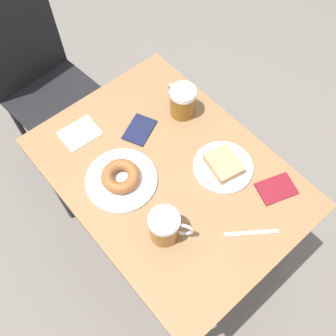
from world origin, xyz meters
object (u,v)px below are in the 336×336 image
Objects in this scene: fork at (251,233)px; passport_far_edge at (140,130)px; plate_with_donut at (121,178)px; beer_mug_center at (182,101)px; plate_with_cake at (223,165)px; chair at (39,76)px; passport_near_edge at (276,189)px; napkin_folded at (80,133)px; beer_mug_left at (165,227)px.

fork is 0.55m from passport_far_edge.
plate_with_donut is 1.78× the size of beer_mug_center.
plate_with_cake is 0.25m from fork.
chair is 1.20m from passport_near_edge.
chair is 6.44× the size of napkin_folded.
passport_near_edge is (0.38, -0.63, 0.00)m from napkin_folded.
beer_mug_left is 0.87× the size of beer_mug_center.
fork is 0.19m from passport_near_edge.
chair reaches higher than fork.
passport_far_edge is at bearing 62.71° from beer_mug_left.
napkin_folded is at bearing 120.90° from passport_near_edge.
passport_near_edge is at bearing -59.10° from napkin_folded.
chair is 1.22m from fork.
plate_with_donut reaches higher than plate_with_cake.
beer_mug_left reaches higher than passport_far_edge.
chair is at bearing 81.39° from napkin_folded.
napkin_folded is 0.22m from passport_far_edge.
chair is at bearing 102.87° from plate_with_cake.
plate_with_donut is 1.65× the size of passport_far_edge.
chair is at bearing 84.89° from beer_mug_left.
chair is at bearing 112.01° from beer_mug_center.
passport_near_edge is at bearing -44.43° from plate_with_donut.
fork is (0.12, -1.20, 0.17)m from chair.
beer_mug_left is 0.82× the size of fork.
beer_mug_center is 0.46m from passport_near_edge.
plate_with_donut is 1.77× the size of napkin_folded.
passport_near_edge is 0.98× the size of passport_far_edge.
beer_mug_left reaches higher than plate_with_cake.
fork is at bearing -64.79° from plate_with_donut.
chair is 6.13× the size of passport_near_edge.
napkin_folded is (0.00, 0.26, -0.02)m from plate_with_donut.
chair is 0.77m from beer_mug_center.
chair is at bearing 104.60° from passport_near_edge.
passport_near_edge is (0.38, -0.37, -0.02)m from plate_with_donut.
plate_with_donut is 0.22m from passport_far_edge.
beer_mug_left reaches higher than fork.
napkin_folded is 0.95× the size of passport_near_edge.
napkin_folded is at bearing 89.49° from plate_with_donut.
beer_mug_left is at bearing 139.55° from fork.
plate_with_cake reaches higher than napkin_folded.
passport_far_edge is (-0.18, 0.04, -0.06)m from beer_mug_center.
passport_near_edge reaches higher than napkin_folded.
plate_with_donut is at bearing -166.21° from beer_mug_center.
beer_mug_center is at bearing 78.58° from plate_with_cake.
fork is (0.20, -0.42, -0.02)m from plate_with_donut.
plate_with_cake reaches higher than passport_far_edge.
plate_with_cake is 1.49× the size of napkin_folded.
beer_mug_center is at bearing -25.55° from napkin_folded.
passport_near_edge is (0.18, 0.05, 0.00)m from fork.
plate_with_cake is at bearing 9.44° from beer_mug_left.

